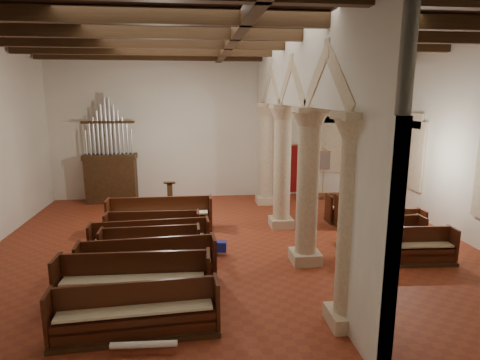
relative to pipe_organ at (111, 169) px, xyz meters
name	(u,v)px	position (x,y,z in m)	size (l,w,h in m)	color
floor	(232,244)	(4.50, -5.50, -1.37)	(14.00, 14.00, 0.00)	maroon
ceiling	(232,32)	(4.50, -5.50, 4.63)	(14.00, 14.00, 0.00)	black
wall_back	(219,128)	(4.50, 0.50, 1.63)	(14.00, 0.02, 6.00)	white
wall_front	(274,195)	(4.50, -11.50, 1.63)	(14.00, 0.02, 6.00)	white
wall_right	(462,141)	(11.50, -5.50, 1.63)	(0.02, 12.00, 6.00)	white
ceiling_beams	(232,39)	(4.50, -5.50, 4.45)	(13.80, 11.80, 0.30)	#3C2813
arcade	(295,124)	(6.30, -5.50, 2.19)	(0.90, 11.90, 6.00)	beige
window_right_b	(415,155)	(11.48, -3.00, 0.83)	(0.03, 1.00, 2.20)	#317050
window_back	(331,145)	(9.50, 0.48, 0.83)	(1.00, 0.03, 2.20)	#317050
pipe_organ	(111,169)	(0.00, 0.00, 0.00)	(2.10, 0.85, 4.40)	#3C2813
lectern	(170,196)	(2.44, -1.14, -0.92)	(0.44, 0.45, 1.09)	#321D10
dossal_curtain	(298,169)	(8.00, 0.42, -0.21)	(1.80, 0.07, 2.17)	maroon
processional_banner	(323,181)	(8.86, -0.58, -0.59)	(0.51, 0.66, 2.24)	#3C2813
hymnal_box_a	(198,302)	(3.43, -9.32, -1.10)	(0.34, 0.28, 0.34)	navy
hymnal_box_b	(189,271)	(3.23, -7.77, -1.11)	(0.32, 0.26, 0.32)	navy
hymnal_box_c	(221,247)	(4.12, -6.25, -1.13)	(0.28, 0.23, 0.28)	navy
tube_heater_a	(144,345)	(2.50, -10.45, -1.21)	(0.11, 0.11, 1.14)	silver
tube_heater_b	(188,293)	(3.22, -8.69, -1.21)	(0.10, 0.10, 0.98)	white
nave_pew_0	(136,320)	(2.31, -9.93, -1.04)	(3.06, 0.85, 1.00)	#3C2813
nave_pew_1	(135,288)	(2.11, -8.73, -1.01)	(3.22, 0.83, 1.10)	#3C2813
nave_pew_2	(149,271)	(2.31, -7.90, -1.01)	(3.17, 0.91, 1.10)	#3C2813
nave_pew_3	(151,253)	(2.26, -6.75, -1.03)	(2.56, 0.74, 1.01)	#3C2813
nave_pew_4	(151,246)	(2.20, -6.22, -1.04)	(3.22, 0.87, 1.02)	#3C2813
nave_pew_5	(153,234)	(2.17, -5.28, -1.04)	(2.75, 0.76, 1.00)	#3C2813
nave_pew_6	(160,220)	(2.28, -3.96, -1.01)	(3.38, 0.73, 1.09)	#3C2813
aisle_pew_0	(423,251)	(9.37, -7.40, -1.05)	(1.68, 0.74, 0.95)	#3C2813
aisle_pew_1	(391,240)	(8.93, -6.50, -1.04)	(1.90, 0.71, 0.99)	#3C2813
aisle_pew_2	(392,231)	(9.36, -5.76, -1.05)	(1.90, 0.73, 0.96)	#3C2813
aisle_pew_3	(365,216)	(9.09, -4.41, -0.99)	(1.97, 0.77, 1.11)	#3C2813
aisle_pew_4	(353,212)	(8.95, -3.71, -1.04)	(1.92, 0.75, 0.98)	#3C2813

